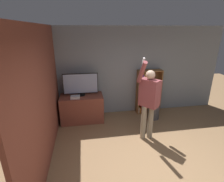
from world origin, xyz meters
The scene contains 9 objects.
ground_plane centered at (0.00, 0.00, 0.00)m, with size 14.00×14.00×0.00m, color #93704C.
wall_back centered at (0.00, 2.88, 1.35)m, with size 6.18×0.06×2.70m.
wall_side_brick centered at (-2.12, 1.42, 1.35)m, with size 0.06×4.45×2.70m.
tv_ledge centered at (-1.41, 2.46, 0.39)m, with size 1.22×0.64×0.78m.
television centered at (-1.41, 2.51, 1.12)m, with size 0.98×0.22×0.65m.
game_console centered at (-1.58, 2.31, 0.82)m, with size 0.26×0.21×0.06m.
bookshelf centered at (0.64, 2.70, 0.68)m, with size 0.77×0.28×1.41m.
person centered at (0.16, 1.28, 1.06)m, with size 0.59×0.57×2.06m.
waste_bin centered at (0.74, 2.22, 0.21)m, with size 0.34×0.34×0.41m.
Camera 1 is at (-1.32, -2.31, 2.60)m, focal length 28.00 mm.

